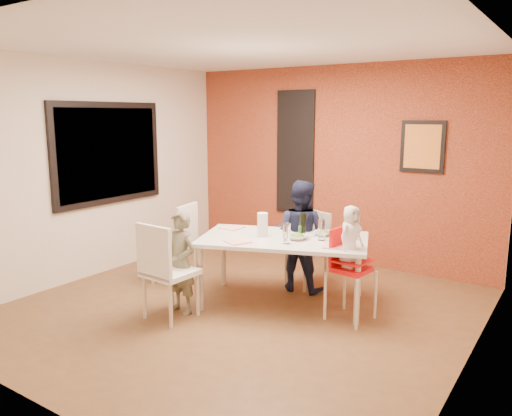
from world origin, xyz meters
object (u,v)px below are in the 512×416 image
Objects in this scene: child_near at (181,262)px; wine_bottle at (303,225)px; toddler at (351,236)px; high_chair at (348,265)px; chair_near at (164,267)px; chair_left at (179,239)px; paper_towel_roll at (263,225)px; child_far at (300,236)px; chair_far at (311,244)px; dining_table at (283,243)px.

child_near is 4.09× the size of wine_bottle.
high_chair is at bearing 90.99° from toddler.
chair_near is 1.53m from wine_bottle.
paper_towel_roll is at bearing 80.44° from chair_left.
child_far is (1.34, 0.60, 0.10)m from chair_left.
wine_bottle is at bearing -52.30° from chair_far.
chair_far is at bearing 77.09° from paper_towel_roll.
chair_left is 1.23m from paper_towel_roll.
child_far reaches higher than child_near.
child_near is 1.35m from wine_bottle.
wine_bottle is (-0.62, 0.14, 0.01)m from toddler.
dining_table is at bearing 19.83° from paper_towel_roll.
child_near is (-1.50, -0.81, -0.02)m from high_chair.
paper_towel_roll is (1.18, 0.05, 0.32)m from chair_left.
child_near is at bearing 31.89° from chair_left.
toddler is (1.52, 0.80, 0.32)m from child_near.
wine_bottle reaches higher than chair_left.
chair_far is 0.83× the size of child_near.
child_far is 4.95× the size of wine_bottle.
child_far reaches higher than high_chair.
child_near is 0.96m from paper_towel_roll.
chair_far reaches higher than dining_table.
high_chair is 3.54× the size of wine_bottle.
chair_near is at bearing -127.17° from wine_bottle.
dining_table is at bearing 54.79° from child_near.
chair_far is 1.60m from chair_left.
toddler reaches higher than paper_towel_roll.
toddler is at bearing 35.21° from child_near.
chair_left is 1.47m from child_far.
dining_table is at bearing 105.00° from toddler.
chair_left is 1.61m from wine_bottle.
high_chair is at bearing -0.20° from dining_table.
wine_bottle is at bearing -124.18° from chair_near.
high_chair is 0.30m from toddler.
chair_far is 0.28m from child_far.
chair_near reaches higher than chair_far.
paper_towel_roll reaches higher than dining_table.
chair_left is 1.58× the size of toddler.
child_near is at bearing -88.08° from chair_near.
child_near is at bearing 133.55° from toddler.
dining_table is 1.54× the size of child_far.
dining_table is 0.30m from paper_towel_roll.
chair_far is at bearing 108.57° from wine_bottle.
chair_near is 1.91m from chair_far.
paper_towel_roll is (-0.22, -0.08, 0.19)m from dining_table.
toddler reaches higher than child_near.
high_chair is (2.15, 0.12, 0.01)m from chair_left.
high_chair is 3.61× the size of paper_towel_roll.
dining_table is at bearing 92.83° from child_far.
chair_near is 0.93× the size of child_near.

